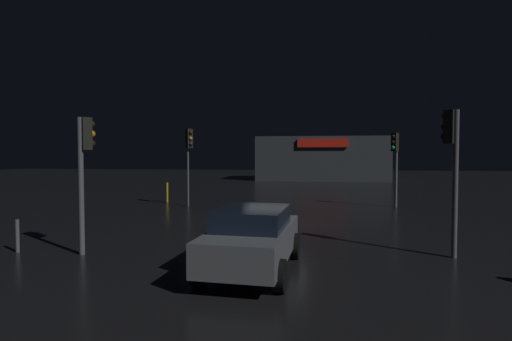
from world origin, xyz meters
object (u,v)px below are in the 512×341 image
Objects in this scene: traffic_signal_main at (395,155)px; traffic_signal_cross_right at (452,153)px; store_building at (321,159)px; car_near at (252,237)px; traffic_signal_cross_left at (84,159)px; traffic_signal_opposite at (189,147)px.

traffic_signal_cross_right is (-0.73, -10.52, 0.05)m from traffic_signal_main.
store_building is 3.61× the size of traffic_signal_cross_right.
traffic_signal_cross_right is 0.97× the size of car_near.
store_building reaches higher than traffic_signal_main.
traffic_signal_cross_left is at bearing -174.03° from traffic_signal_cross_right.
car_near is at bearing -65.48° from traffic_signal_opposite.
traffic_signal_opposite is at bearing -107.32° from store_building.
traffic_signal_cross_right is at bearing 21.24° from car_near.
traffic_signal_cross_left is (0.25, -10.46, -0.58)m from traffic_signal_opposite.
traffic_signal_cross_left is (-10.94, -11.58, -0.12)m from traffic_signal_main.
store_building is 36.79m from traffic_signal_cross_left.
car_near is (-5.24, -2.04, -2.07)m from traffic_signal_cross_right.
traffic_signal_cross_left is 5.41m from car_near.
store_building is at bearing 77.90° from traffic_signal_cross_left.
store_building reaches higher than traffic_signal_cross_left.
store_building is 35.00m from traffic_signal_cross_right.
store_building is 24.61m from traffic_signal_main.
traffic_signal_opposite is 14.06m from traffic_signal_cross_right.
traffic_signal_main is at bearing 64.57° from car_near.
store_building is 3.49× the size of car_near.
traffic_signal_main is 15.93m from traffic_signal_cross_left.
traffic_signal_opposite is (-11.18, -1.12, 0.46)m from traffic_signal_main.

